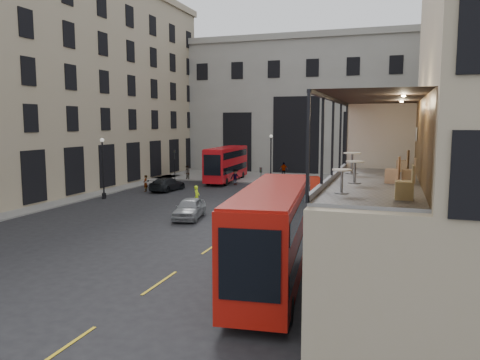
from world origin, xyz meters
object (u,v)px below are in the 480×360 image
(car_b, at_px, (311,185))
(traffic_light_far, at_px, (175,163))
(cafe_table_near, at_px, (342,177))
(cafe_chair_b, at_px, (409,175))
(bicycle, at_px, (250,220))
(pedestrian_c, at_px, (284,169))
(street_lamp_a, at_px, (103,172))
(cafe_table_mid, at_px, (355,169))
(pedestrian_e, at_px, (145,183))
(car_a, at_px, (190,208))
(cafe_chair_a, at_px, (405,189))
(pedestrian_d, at_px, (338,176))
(cafe_table_far, at_px, (352,160))
(pedestrian_b, at_px, (235,177))
(car_c, at_px, (167,184))
(cyclist, at_px, (197,196))
(cafe_chair_d, at_px, (403,165))
(pedestrian_a, at_px, (187,173))
(bus_near, at_px, (273,231))
(traffic_light_near, at_px, (261,188))
(cafe_chair_c, at_px, (393,175))
(street_lamp_b, at_px, (271,161))

(car_b, bearing_deg, traffic_light_far, 152.01)
(cafe_table_near, distance_m, cafe_chair_b, 3.73)
(bicycle, bearing_deg, pedestrian_c, 22.47)
(street_lamp_a, relative_size, cafe_table_mid, 6.96)
(pedestrian_e, distance_m, cafe_table_mid, 32.22)
(car_a, distance_m, bicycle, 4.94)
(cafe_chair_a, bearing_deg, cafe_table_mid, 117.02)
(bicycle, relative_size, pedestrian_d, 1.12)
(cafe_chair_a, xyz_separation_m, cafe_chair_b, (0.21, 3.76, -0.02))
(pedestrian_e, xyz_separation_m, cafe_table_far, (21.18, -20.51, 4.37))
(cafe_table_far, bearing_deg, cafe_chair_a, -72.67)
(cafe_chair_b, bearing_deg, pedestrian_d, 100.12)
(car_b, height_order, cafe_table_mid, cafe_table_mid)
(pedestrian_b, distance_m, pedestrian_e, 9.94)
(car_c, height_order, cafe_table_far, cafe_table_far)
(pedestrian_e, bearing_deg, cafe_table_far, 35.44)
(street_lamp_a, relative_size, bicycle, 3.05)
(car_c, relative_size, cafe_chair_a, 4.87)
(pedestrian_c, height_order, pedestrian_e, pedestrian_c)
(car_c, relative_size, cyclist, 2.65)
(pedestrian_e, relative_size, cafe_chair_d, 1.76)
(cafe_table_near, distance_m, cafe_chair_a, 1.83)
(pedestrian_a, bearing_deg, cafe_table_near, -40.28)
(bus_near, bearing_deg, cafe_chair_d, 29.01)
(bus_near, relative_size, cyclist, 6.06)
(street_lamp_a, xyz_separation_m, car_b, (16.77, 8.88, -1.61))
(car_a, distance_m, pedestrian_a, 21.77)
(bus_near, xyz_separation_m, cyclist, (-10.12, 15.53, -1.43))
(pedestrian_d, bearing_deg, cafe_chair_b, 136.57)
(bicycle, relative_size, cyclist, 1.02)
(pedestrian_a, xyz_separation_m, cafe_table_mid, (21.34, -32.88, 4.26))
(traffic_light_near, relative_size, cafe_table_mid, 4.96)
(cafe_chair_c, distance_m, cafe_chair_d, 4.08)
(traffic_light_near, height_order, traffic_light_far, same)
(cafe_table_near, xyz_separation_m, cafe_chair_a, (1.73, -0.58, -0.19))
(pedestrian_a, distance_m, cafe_table_near, 41.41)
(cafe_chair_a, bearing_deg, cafe_table_far, 107.33)
(pedestrian_a, xyz_separation_m, cafe_table_near, (21.16, -35.34, 4.22))
(cafe_chair_d, bearing_deg, pedestrian_d, 101.10)
(car_a, bearing_deg, cyclist, 97.08)
(cyclist, bearing_deg, pedestrian_b, 1.15)
(pedestrian_b, bearing_deg, street_lamp_b, 10.03)
(pedestrian_b, bearing_deg, cafe_table_near, -107.94)
(traffic_light_near, height_order, cyclist, traffic_light_near)
(street_lamp_a, xyz_separation_m, cafe_table_near, (22.67, -21.09, 2.68))
(traffic_light_far, relative_size, pedestrian_c, 2.20)
(pedestrian_b, bearing_deg, pedestrian_a, 121.50)
(cafe_chair_a, bearing_deg, car_c, 127.55)
(car_b, relative_size, cafe_chair_a, 5.09)
(traffic_light_far, distance_m, cafe_table_mid, 35.51)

